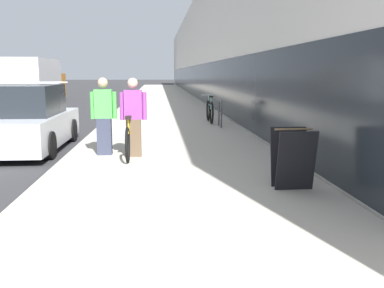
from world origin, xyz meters
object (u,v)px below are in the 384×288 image
(person_rider, at_px, (133,117))
(bike_rack_hoop, at_px, (220,111))
(moving_truck, at_px, (34,81))
(sandwich_board_sign, at_px, (293,158))
(tandem_bicycle, at_px, (131,136))
(cruiser_bike_nearest, at_px, (210,111))
(parked_sedan_curbside, at_px, (24,121))
(person_bystander, at_px, (104,116))

(person_rider, xyz_separation_m, bike_rack_hoop, (2.46, 4.71, -0.29))
(person_rider, distance_m, moving_truck, 18.14)
(bike_rack_hoop, bearing_deg, sandwich_board_sign, -89.90)
(sandwich_board_sign, bearing_deg, tandem_bicycle, 130.48)
(cruiser_bike_nearest, bearing_deg, sandwich_board_sign, -88.73)
(person_rider, distance_m, parked_sedan_curbside, 3.13)
(bike_rack_hoop, xyz_separation_m, sandwich_board_sign, (0.01, -7.37, -0.06))
(tandem_bicycle, xyz_separation_m, sandwich_board_sign, (2.56, -3.00, 0.08))
(bike_rack_hoop, relative_size, sandwich_board_sign, 0.94)
(bike_rack_hoop, bearing_deg, parked_sedan_curbside, -148.93)
(person_rider, height_order, parked_sedan_curbside, person_rider)
(sandwich_board_sign, distance_m, moving_truck, 21.57)
(tandem_bicycle, relative_size, person_bystander, 1.65)
(person_bystander, height_order, parked_sedan_curbside, person_bystander)
(person_rider, distance_m, cruiser_bike_nearest, 6.38)
(moving_truck, bearing_deg, tandem_bicycle, -68.43)
(tandem_bicycle, height_order, parked_sedan_curbside, parked_sedan_curbside)
(parked_sedan_curbside, bearing_deg, person_rider, -31.54)
(tandem_bicycle, xyz_separation_m, cruiser_bike_nearest, (2.37, 5.61, 0.02))
(bike_rack_hoop, height_order, cruiser_bike_nearest, cruiser_bike_nearest)
(sandwich_board_sign, relative_size, parked_sedan_curbside, 0.22)
(person_bystander, xyz_separation_m, sandwich_board_sign, (3.10, -2.90, -0.35))
(tandem_bicycle, bearing_deg, sandwich_board_sign, -49.52)
(tandem_bicycle, relative_size, person_rider, 1.66)
(cruiser_bike_nearest, distance_m, sandwich_board_sign, 8.61)
(person_rider, xyz_separation_m, parked_sedan_curbside, (-2.66, 1.63, -0.24))
(tandem_bicycle, relative_size, parked_sedan_curbside, 0.66)
(sandwich_board_sign, bearing_deg, person_rider, 132.95)
(bike_rack_hoop, height_order, sandwich_board_sign, sandwich_board_sign)
(cruiser_bike_nearest, xyz_separation_m, parked_sedan_curbside, (-4.94, -4.32, 0.17))
(moving_truck, bearing_deg, person_rider, -68.57)
(bike_rack_hoop, bearing_deg, moving_truck, 126.74)
(tandem_bicycle, distance_m, cruiser_bike_nearest, 6.08)
(person_rider, relative_size, moving_truck, 0.24)
(tandem_bicycle, distance_m, person_rider, 0.56)
(person_rider, xyz_separation_m, person_bystander, (-0.62, 0.24, 0.00))
(moving_truck, bearing_deg, cruiser_bike_nearest, -50.84)
(bike_rack_hoop, bearing_deg, cruiser_bike_nearest, 98.20)
(tandem_bicycle, bearing_deg, moving_truck, 111.57)
(person_bystander, relative_size, parked_sedan_curbside, 0.40)
(tandem_bicycle, bearing_deg, person_bystander, -169.53)
(tandem_bicycle, distance_m, person_bystander, 0.70)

